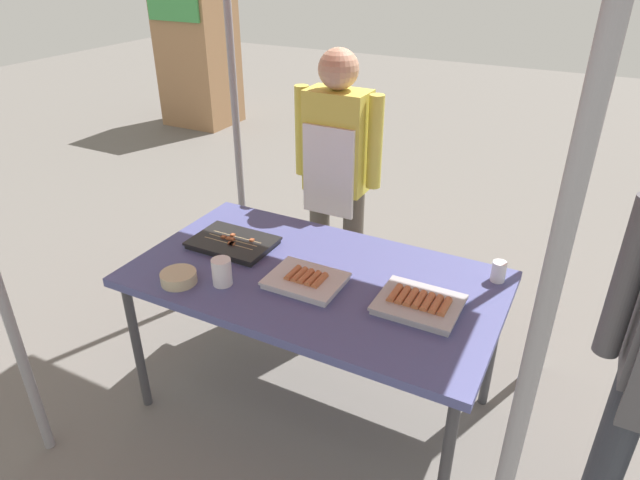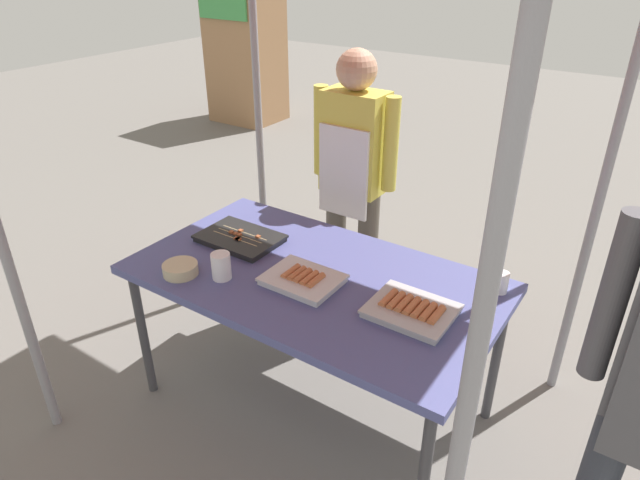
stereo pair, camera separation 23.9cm
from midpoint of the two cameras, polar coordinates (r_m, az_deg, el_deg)
ground_plane at (r=2.89m, az=-2.94°, el=-16.38°), size 18.00×18.00×0.00m
stall_table at (r=2.45m, az=-3.34°, el=-4.74°), size 1.60×0.90×0.75m
tray_grilled_sausages at (r=2.22m, az=7.09°, el=-6.59°), size 0.33×0.27×0.05m
tray_meat_skewers at (r=2.69m, az=-11.44°, el=-0.35°), size 0.39×0.27×0.04m
tray_pork_links at (r=2.35m, az=-4.34°, el=-4.24°), size 0.32×0.25×0.05m
condiment_bowl at (r=2.46m, az=-17.03°, el=-3.79°), size 0.15×0.15×0.05m
drink_cup_near_edge at (r=2.44m, az=15.24°, el=-3.21°), size 0.06×0.06×0.09m
drink_cup_by_wok at (r=2.39m, az=-12.89°, el=-3.30°), size 0.08×0.08×0.12m
vendor_woman at (r=3.11m, az=-0.48°, el=7.44°), size 0.52×0.23×1.56m
neighbor_stall_right at (r=7.17m, az=-13.45°, el=18.53°), size 0.78×0.71×1.77m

